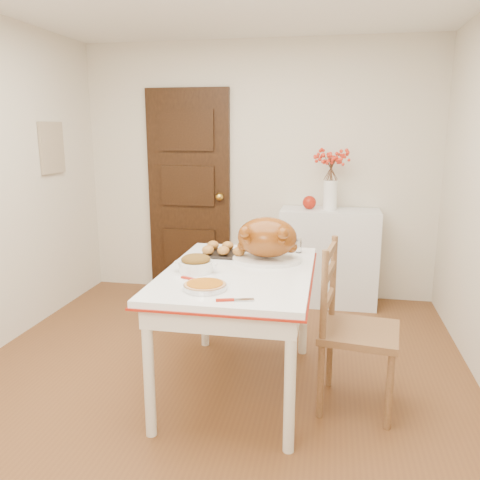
% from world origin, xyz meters
% --- Properties ---
extents(floor, '(3.50, 4.00, 0.00)m').
position_xyz_m(floor, '(0.00, 0.00, 0.00)').
color(floor, brown).
rests_on(floor, ground).
extents(wall_back, '(3.50, 0.00, 2.50)m').
position_xyz_m(wall_back, '(0.00, 2.00, 1.25)').
color(wall_back, beige).
rests_on(wall_back, ground).
extents(door_back, '(0.85, 0.06, 2.06)m').
position_xyz_m(door_back, '(-0.70, 1.97, 1.03)').
color(door_back, black).
rests_on(door_back, ground).
extents(photo_board, '(0.03, 0.35, 0.45)m').
position_xyz_m(photo_board, '(-1.73, 1.20, 1.50)').
color(photo_board, tan).
rests_on(photo_board, ground).
extents(sideboard, '(0.92, 0.41, 0.92)m').
position_xyz_m(sideboard, '(0.73, 1.78, 0.46)').
color(sideboard, silver).
rests_on(sideboard, floor).
extents(kitchen_table, '(0.92, 1.35, 0.81)m').
position_xyz_m(kitchen_table, '(0.18, 0.04, 0.40)').
color(kitchen_table, white).
rests_on(kitchen_table, floor).
extents(chair_oak, '(0.50, 0.50, 1.02)m').
position_xyz_m(chair_oak, '(0.93, -0.04, 0.51)').
color(chair_oak, brown).
rests_on(chair_oak, floor).
extents(berry_vase, '(0.30, 0.30, 0.57)m').
position_xyz_m(berry_vase, '(0.72, 1.78, 1.21)').
color(berry_vase, white).
rests_on(berry_vase, sideboard).
extents(apple, '(0.13, 0.13, 0.13)m').
position_xyz_m(apple, '(0.53, 1.78, 0.99)').
color(apple, '#99190A').
rests_on(apple, sideboard).
extents(turkey_platter, '(0.49, 0.40, 0.29)m').
position_xyz_m(turkey_platter, '(0.33, 0.28, 0.95)').
color(turkey_platter, brown).
rests_on(turkey_platter, kitchen_table).
extents(pumpkin_pie, '(0.26, 0.26, 0.05)m').
position_xyz_m(pumpkin_pie, '(0.08, -0.37, 0.83)').
color(pumpkin_pie, '#AF5B10').
rests_on(pumpkin_pie, kitchen_table).
extents(stuffing_dish, '(0.29, 0.24, 0.10)m').
position_xyz_m(stuffing_dish, '(-0.06, -0.05, 0.86)').
color(stuffing_dish, brown).
rests_on(stuffing_dish, kitchen_table).
extents(rolls_tray, '(0.31, 0.25, 0.08)m').
position_xyz_m(rolls_tray, '(0.03, 0.38, 0.85)').
color(rolls_tray, olive).
rests_on(rolls_tray, kitchen_table).
extents(pie_server, '(0.20, 0.11, 0.01)m').
position_xyz_m(pie_server, '(0.27, -0.52, 0.81)').
color(pie_server, silver).
rests_on(pie_server, kitchen_table).
extents(carving_knife, '(0.27, 0.15, 0.01)m').
position_xyz_m(carving_knife, '(0.01, -0.24, 0.81)').
color(carving_knife, silver).
rests_on(carving_knife, kitchen_table).
extents(drinking_glass, '(0.09, 0.09, 0.12)m').
position_xyz_m(drinking_glass, '(0.19, 0.57, 0.87)').
color(drinking_glass, white).
rests_on(drinking_glass, kitchen_table).
extents(shaker_pair, '(0.11, 0.05, 0.10)m').
position_xyz_m(shaker_pair, '(0.49, 0.55, 0.86)').
color(shaker_pair, white).
rests_on(shaker_pair, kitchen_table).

